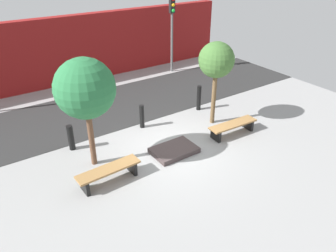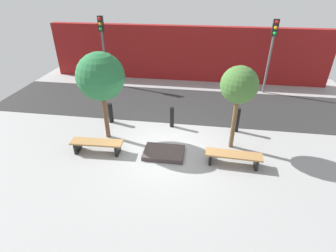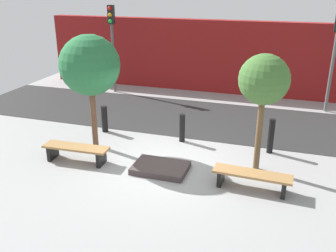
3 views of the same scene
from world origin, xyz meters
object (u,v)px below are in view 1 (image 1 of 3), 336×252
Objects in this scene: bench_left at (109,172)px; planter_bed at (174,150)px; bollard_left at (142,116)px; traffic_light_mid_west at (172,21)px; tree_behind_left_bench at (85,89)px; bollard_far_left at (71,138)px; bench_right at (233,126)px; tree_behind_right_bench at (216,61)px; bollard_center at (199,98)px.

bench_left is 1.31× the size of planter_bed.
traffic_light_mid_west is at bearing 45.23° from bollard_left.
tree_behind_left_bench is at bearing 159.63° from planter_bed.
bollard_left is (2.66, 0.00, 0.01)m from bollard_far_left.
bench_right is 0.50× the size of traffic_light_mid_west.
bench_left is at bearing -167.18° from tree_behind_right_bench.
bollard_center is (2.66, 2.06, 0.43)m from planter_bed.
planter_bed is 1.38× the size of bollard_center.
bollard_center is (2.66, 0.00, 0.07)m from bollard_left.
bench_left is 2.40m from tree_behind_left_bench.
bollard_left reaches higher than bench_left.
bollard_center is (0.28, 1.17, -1.90)m from tree_behind_right_bench.
bench_right is 2.36m from tree_behind_right_bench.
bollard_left is at bearing -134.77° from traffic_light_mid_west.
bollard_center reaches higher than bench_left.
bollard_far_left reaches higher than bench_right.
bollard_far_left is at bearing -147.76° from traffic_light_mid_west.
bench_right is at bearing -97.01° from bollard_center.
bollard_far_left is (-5.05, 2.26, 0.12)m from bench_right.
tree_behind_right_bench is 5.55m from bollard_far_left.
bollard_far_left is at bearing 158.47° from bench_right.
tree_behind_right_bench is at bearing 10.28° from bench_left.
tree_behind_left_bench is 4.78m from tree_behind_right_bench.
tree_behind_left_bench reaches higher than bench_right.
planter_bed is at bearing -20.37° from tree_behind_left_bench.
bench_right is (4.77, 0.00, -0.01)m from bench_left.
bench_left is 0.99× the size of bench_right.
tree_behind_left_bench is at bearing -140.40° from traffic_light_mid_west.
planter_bed is (2.39, 0.20, -0.25)m from bench_left.
bench_right is 5.53m from bollard_far_left.
bench_right is 2.12× the size of bollard_left.
bench_left is at bearing -177.46° from bench_right.
planter_bed is at bearing -37.66° from bollard_far_left.
traffic_light_mid_west is (6.84, 5.66, 0.13)m from tree_behind_left_bench.
bench_right is 3.29m from bollard_left.
bollard_far_left is at bearing 180.00° from bollard_left.
tree_behind_left_bench reaches higher than bollard_left.
bollard_left is at bearing 0.00° from bollard_far_left.
bollard_center is at bearing 21.53° from bench_left.
bollard_far_left is 0.23× the size of traffic_light_mid_west.
tree_behind_left_bench is (-4.77, 1.09, 2.15)m from bench_right.
tree_behind_left_bench is 3.24× the size of bollard_center.
traffic_light_mid_west reaches higher than bollard_center.
bollard_center is 0.27× the size of traffic_light_mid_west.
bench_left is at bearing -90.00° from tree_behind_left_bench.
tree_behind_left_bench is 2.36m from bollard_far_left.
bench_right is at bearing -24.06° from bollard_far_left.
tree_behind_left_bench reaches higher than bench_left.
bollard_center reaches higher than bench_right.
traffic_light_mid_west is at bearing 39.60° from tree_behind_left_bench.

